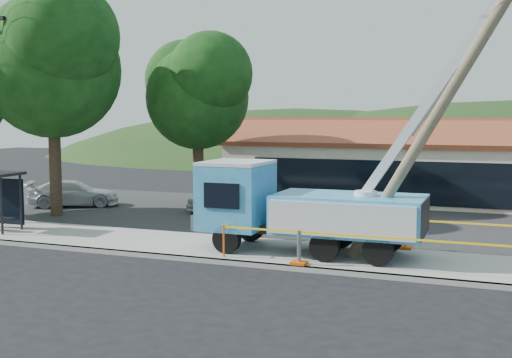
{
  "coord_description": "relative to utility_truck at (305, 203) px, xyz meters",
  "views": [
    {
      "loc": [
        7.55,
        -16.63,
        4.84
      ],
      "look_at": [
        -0.75,
        5.0,
        2.51
      ],
      "focal_mm": 45.0,
      "sensor_mm": 36.0,
      "label": 1
    }
  ],
  "objects": [
    {
      "name": "ground",
      "position": [
        -1.36,
        -4.14,
        -1.85
      ],
      "size": [
        120.0,
        120.0,
        0.0
      ],
      "primitive_type": "plane",
      "color": "black",
      "rests_on": "ground"
    },
    {
      "name": "curb",
      "position": [
        -1.36,
        -2.04,
        -1.78
      ],
      "size": [
        60.0,
        0.25,
        0.15
      ],
      "primitive_type": "cube",
      "color": "#9E9D94",
      "rests_on": "ground"
    },
    {
      "name": "sidewalk",
      "position": [
        -1.36,
        -0.14,
        -1.78
      ],
      "size": [
        60.0,
        4.0,
        0.15
      ],
      "primitive_type": "cube",
      "color": "#9E9D94",
      "rests_on": "ground"
    },
    {
      "name": "parking_lot",
      "position": [
        -1.36,
        7.86,
        -1.8
      ],
      "size": [
        60.0,
        12.0,
        0.1
      ],
      "primitive_type": "cube",
      "color": "#28282B",
      "rests_on": "ground"
    },
    {
      "name": "strip_mall",
      "position": [
        2.64,
        15.84,
        0.03
      ],
      "size": [
        22.5,
        8.53,
        4.67
      ],
      "color": "#B8B192",
      "rests_on": "ground"
    },
    {
      "name": "tree_west_near",
      "position": [
        -13.36,
        3.86,
        5.67
      ],
      "size": [
        7.56,
        6.72,
        10.8
      ],
      "color": "#332316",
      "rests_on": "ground"
    },
    {
      "name": "tree_lot",
      "position": [
        -8.36,
        8.86,
        4.36
      ],
      "size": [
        6.3,
        5.6,
        8.94
      ],
      "color": "#332316",
      "rests_on": "ground"
    },
    {
      "name": "hill_west",
      "position": [
        -16.36,
        50.86,
        -1.85
      ],
      "size": [
        78.4,
        56.0,
        28.0
      ],
      "primitive_type": "ellipsoid",
      "color": "#1E3613",
      "rests_on": "ground"
    },
    {
      "name": "utility_truck",
      "position": [
        0.0,
        0.0,
        0.0
      ],
      "size": [
        11.5,
        4.11,
        10.63
      ],
      "color": "black",
      "rests_on": "ground"
    },
    {
      "name": "leaning_pole",
      "position": [
        4.84,
        -0.11,
        4.0
      ],
      "size": [
        6.11,
        2.01,
        10.54
      ],
      "color": "brown",
      "rests_on": "ground"
    },
    {
      "name": "caution_tape",
      "position": [
        2.91,
        0.11,
        -0.93
      ],
      "size": [
        10.42,
        3.65,
        1.06
      ],
      "color": "#F0590D",
      "rests_on": "ground"
    },
    {
      "name": "car_silver",
      "position": [
        -6.88,
        8.35,
        -1.85
      ],
      "size": [
        2.15,
        4.47,
        1.47
      ],
      "primitive_type": "imported",
      "rotation": [
        0.0,
        0.0,
        -0.1
      ],
      "color": "silver",
      "rests_on": "ground"
    },
    {
      "name": "car_white",
      "position": [
        -14.53,
        6.71,
        -1.85
      ],
      "size": [
        4.95,
        3.91,
        1.34
      ],
      "primitive_type": "imported",
      "rotation": [
        0.0,
        0.0,
        2.08
      ],
      "color": "silver",
      "rests_on": "ground"
    }
  ]
}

